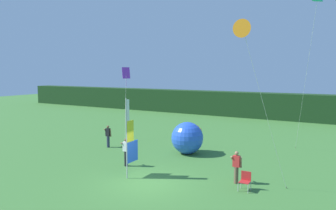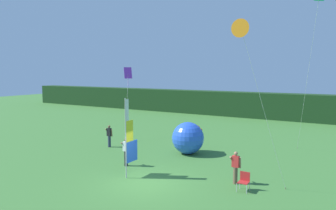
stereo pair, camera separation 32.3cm
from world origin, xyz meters
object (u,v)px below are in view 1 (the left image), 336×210
Objects in this scene: person_near_banner at (236,166)px; person_far_left at (126,151)px; inflatable_balloon at (187,138)px; folding_chair at (245,180)px; person_mid_field at (108,136)px; kite_orange_delta_2 at (243,29)px; kite_purple_diamond_1 at (126,75)px; banner_flag at (130,139)px.

person_far_left is (-6.66, -0.41, 0.02)m from person_near_banner.
inflatable_balloon reaches higher than folding_chair.
person_near_banner is 1.01× the size of person_mid_field.
kite_orange_delta_2 is (0.58, -1.39, 6.62)m from person_near_banner.
inflatable_balloon is at bearing -23.17° from kite_purple_diamond_1.
person_near_banner is 1.03m from folding_chair.
banner_flag is 5.72m from person_near_banner.
person_mid_field is at bearing -167.84° from inflatable_balloon.
kite_purple_diamond_1 reaches higher than folding_chair.
kite_orange_delta_2 reaches higher than person_far_left.
inflatable_balloon is 7.20m from folding_chair.
person_near_banner reaches higher than folding_chair.
folding_chair is 0.11× the size of kite_orange_delta_2.
person_mid_field is at bearing 139.88° from banner_flag.
kite_orange_delta_2 is (5.86, 0.45, 5.45)m from banner_flag.
person_mid_field is 6.11m from inflatable_balloon.
folding_chair is (11.38, -3.43, -0.37)m from person_mid_field.
inflatable_balloon is 0.36× the size of kite_purple_diamond_1.
person_near_banner reaches higher than person_mid_field.
kite_purple_diamond_1 is (-7.71, 3.30, 4.22)m from inflatable_balloon.
folding_chair is 7.03m from kite_orange_delta_2.
person_near_banner is 11.06m from person_mid_field.
person_far_left is at bearing -37.71° from person_mid_field.
folding_chair is at bearing 10.93° from banner_flag.
person_far_left is (-1.37, 1.44, -1.15)m from banner_flag.
person_mid_field is 0.98× the size of person_far_left.
person_mid_field is 0.27× the size of kite_purple_diamond_1.
person_far_left is at bearing 133.66° from banner_flag.
person_mid_field is at bearing 142.29° from person_far_left.
kite_purple_diamond_1 is at bearing 110.81° from person_mid_field.
person_mid_field is (-10.72, 2.73, -0.01)m from person_near_banner.
banner_flag is 2.30m from person_far_left.
person_near_banner is at bearing -40.23° from inflatable_balloon.
person_far_left is 10.63m from kite_purple_diamond_1.
person_near_banner is 6.67m from person_far_left.
person_far_left is at bearing -113.35° from inflatable_balloon.
folding_chair is at bearing -41.04° from inflatable_balloon.
person_near_banner is (5.29, 1.84, -1.17)m from banner_flag.
inflatable_balloon reaches higher than person_mid_field.
banner_flag is 8.02m from kite_orange_delta_2.
folding_chair is 16.11m from kite_purple_diamond_1.
person_near_banner is at bearing 112.49° from kite_orange_delta_2.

